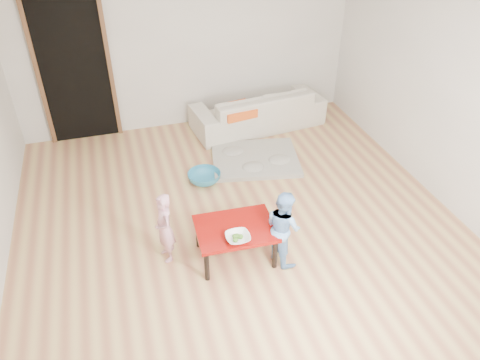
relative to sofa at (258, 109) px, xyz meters
name	(u,v)px	position (x,y,z in m)	size (l,w,h in m)	color
floor	(235,216)	(-0.96, -2.05, -0.29)	(5.00, 5.00, 0.01)	#AC6C49
back_wall	(186,41)	(-0.96, 0.45, 1.01)	(5.00, 0.02, 2.60)	silver
right_wall	(443,88)	(1.54, -2.05, 1.01)	(0.02, 5.00, 2.60)	silver
doorway	(75,72)	(-2.56, 0.43, 0.73)	(1.02, 0.08, 2.11)	brown
sofa	(258,109)	(0.00, 0.00, 0.00)	(2.01, 0.79, 0.59)	beige
cushion	(237,111)	(-0.41, -0.27, 0.16)	(0.47, 0.42, 0.13)	orange
red_table	(235,242)	(-1.15, -2.70, -0.09)	(0.80, 0.60, 0.40)	maroon
bowl	(238,238)	(-1.18, -2.89, 0.14)	(0.24, 0.24, 0.06)	white
broccoli	(238,238)	(-1.18, -2.89, 0.14)	(0.12, 0.12, 0.06)	#2D5919
child_pink	(165,228)	(-1.84, -2.50, 0.10)	(0.29, 0.19, 0.80)	#D66181
child_blue	(283,227)	(-0.69, -2.86, 0.13)	(0.41, 0.32, 0.85)	#5DA0D8
basin	(204,177)	(-1.15, -1.25, -0.23)	(0.43, 0.43, 0.13)	teal
blanket	(255,159)	(-0.36, -0.96, -0.26)	(1.17, 0.98, 0.06)	#A3A290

